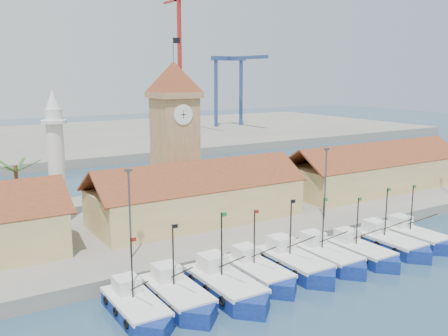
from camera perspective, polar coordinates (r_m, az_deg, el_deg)
ground at (r=48.39m, az=8.85°, el=-13.34°), size 400.00×400.00×0.00m
quay at (r=66.93m, az=-4.71°, el=-5.67°), size 140.00×32.00×1.50m
terminal at (r=147.30m, az=-20.29°, el=2.83°), size 240.00×80.00×2.00m
boat_0 at (r=42.77m, az=-9.89°, el=-15.68°), size 3.38×9.26×7.00m
boat_1 at (r=44.39m, az=-5.21°, el=-14.47°), size 3.58×9.81×7.42m
boat_2 at (r=45.81m, az=0.37°, el=-13.51°), size 3.85×10.53×7.97m
boat_3 at (r=48.95m, az=4.05°, el=-11.98°), size 3.51×9.61×7.27m
boat_4 at (r=51.39m, az=8.20°, el=-10.87°), size 3.73×10.21×7.73m
boat_5 at (r=53.88m, az=11.79°, el=-10.00°), size 3.56×9.74×7.37m
boat_6 at (r=56.11m, az=15.47°, el=-9.35°), size 3.40×9.30×7.04m
boat_7 at (r=59.74m, az=18.51°, el=-8.24°), size 3.59×9.85×7.45m
boat_8 at (r=62.97m, az=21.11°, el=-7.45°), size 3.51×9.60×7.27m
hall_center at (r=62.66m, az=-3.07°, el=-3.73°), size 27.04×10.13×7.61m
hall_right at (r=82.60m, az=16.74°, el=-0.62°), size 31.20×10.13×7.61m
clock_tower at (r=66.43m, az=-5.65°, el=4.07°), size 5.80×5.80×22.70m
minaret at (r=63.57m, az=-18.64°, el=1.22°), size 3.00×3.00×16.30m
palm_tree at (r=61.36m, az=-22.54°, el=-2.69°), size 5.60×5.03×8.39m
lamp_posts at (r=55.66m, az=1.35°, el=-2.93°), size 80.70×0.25×9.03m
crane_red_right at (r=154.26m, az=-4.91°, el=13.88°), size 1.00×31.79×47.22m
gantry at (r=166.94m, az=1.17°, el=10.91°), size 13.00×22.00×23.20m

